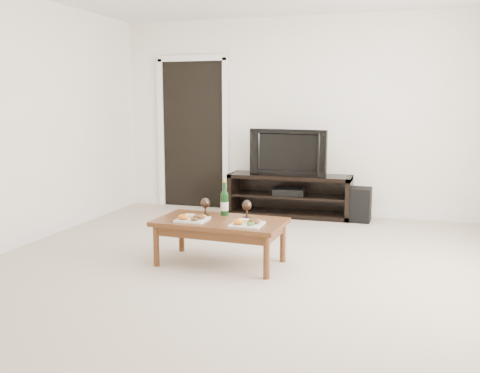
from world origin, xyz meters
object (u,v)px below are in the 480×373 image
media_console (290,195)px  television (290,152)px  subwoofer (359,205)px  coffee_table (220,242)px

media_console → television: television is taller
subwoofer → media_console: bearing=177.6°
television → coffee_table: (-0.19, -2.27, -0.64)m
subwoofer → coffee_table: subwoofer is taller
television → subwoofer: television is taller
subwoofer → television: bearing=177.6°
subwoofer → coffee_table: 2.46m
media_console → coffee_table: 2.28m
television → subwoofer: bearing=4.0°
coffee_table → subwoofer: bearing=63.5°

